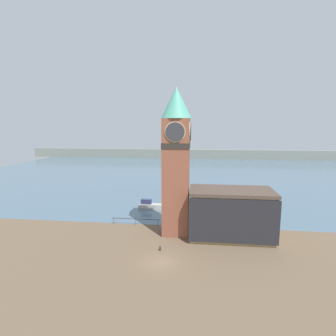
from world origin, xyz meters
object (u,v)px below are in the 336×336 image
at_px(boat_near, 149,205).
at_px(mooring_bollard_near, 160,248).
at_px(clock_tower, 176,158).
at_px(pier_building, 231,213).

distance_m(boat_near, mooring_bollard_near, 19.54).
height_order(clock_tower, mooring_bollard_near, clock_tower).
bearing_deg(clock_tower, boat_near, 118.44).
distance_m(clock_tower, pier_building, 12.05).
height_order(clock_tower, boat_near, clock_tower).
relative_size(pier_building, mooring_bollard_near, 17.96).
bearing_deg(mooring_bollard_near, clock_tower, 75.84).
xyz_separation_m(clock_tower, mooring_bollard_near, (-1.65, -6.53, -11.85)).
bearing_deg(pier_building, boat_near, 139.62).
bearing_deg(mooring_bollard_near, boat_near, 104.95).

